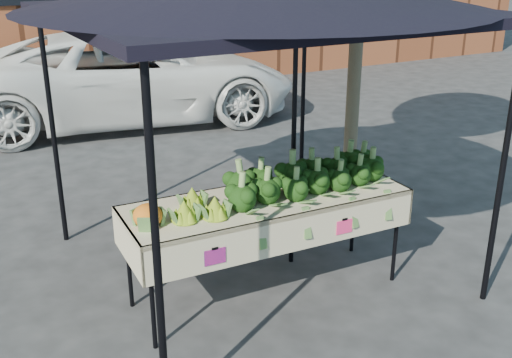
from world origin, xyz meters
The scene contains 7 objects.
ground centered at (0.00, 0.00, 0.00)m, with size 90.00×90.00×0.00m, color #27272A.
table centered at (-0.04, 0.06, 0.45)m, with size 2.43×0.90×0.90m.
canopy centered at (0.10, 0.52, 1.37)m, with size 3.16×3.16×2.74m, color black, non-canonical shape.
broccoli_heap centered at (0.35, 0.08, 1.05)m, with size 1.63×0.60×0.29m, color black.
romanesco_cluster centered at (-0.70, 0.04, 1.01)m, with size 0.45×0.49×0.22m, color #91B125.
cauliflower_pair centered at (-1.09, 0.01, 1.00)m, with size 0.22×0.22×0.20m, color orange.
street_tree centered at (1.80, 1.33, 2.21)m, with size 2.24×2.24×4.42m, color #1E4C14, non-canonical shape.
Camera 1 is at (-2.34, -3.91, 2.81)m, focal length 42.18 mm.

